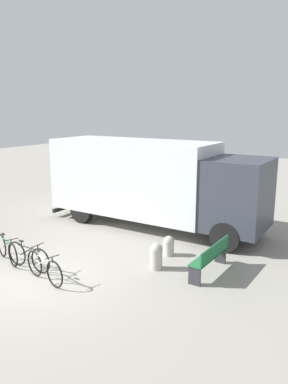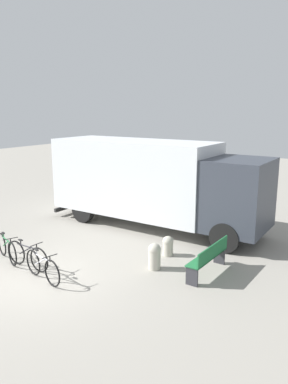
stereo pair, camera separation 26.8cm
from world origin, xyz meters
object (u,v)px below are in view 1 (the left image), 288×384
at_px(bicycle_middle, 28,256).
at_px(bicycle_far, 44,268).
at_px(delivery_truck, 151,180).
at_px(bollard_far_bench, 169,245).
at_px(bollard_near_bench, 156,255).
at_px(park_bench, 211,256).
at_px(bicycle_near, 7,249).

relative_size(bicycle_middle, bicycle_far, 1.02).
bearing_deg(delivery_truck, bollard_far_bench, -48.83).
xyz_separation_m(delivery_truck, bollard_near_bench, (2.18, -3.43, -1.43)).
height_order(park_bench, bollard_near_bench, park_bench).
bearing_deg(bollard_far_bench, delivery_truck, 130.79).
height_order(park_bench, bicycle_near, park_bench).
xyz_separation_m(bollard_near_bench, bollard_far_bench, (-0.18, 1.11, -0.08)).
distance_m(delivery_truck, bicycle_far, 5.88).
xyz_separation_m(delivery_truck, park_bench, (3.65, -2.93, -1.32)).
distance_m(park_bench, bicycle_near, 6.06).
height_order(bicycle_near, bicycle_middle, same).
bearing_deg(bollard_near_bench, park_bench, 18.78).
xyz_separation_m(bicycle_far, bollard_near_bench, (2.15, 2.26, 0.03)).
bearing_deg(bollard_near_bench, bicycle_middle, -148.29).
bearing_deg(bollard_far_bench, bollard_near_bench, -80.99).
distance_m(park_bench, bicycle_middle, 5.20).
relative_size(delivery_truck, bollard_far_bench, 13.62).
relative_size(park_bench, bicycle_near, 1.14).
xyz_separation_m(delivery_truck, bicycle_middle, (-0.94, -5.36, -1.46)).
relative_size(delivery_truck, bicycle_far, 5.11).
height_order(delivery_truck, park_bench, delivery_truck).
bearing_deg(bollard_far_bench, bicycle_middle, -134.16).
xyz_separation_m(bicycle_near, bicycle_far, (1.95, -0.38, 0.00)).
height_order(bicycle_middle, bollard_near_bench, bicycle_middle).
bearing_deg(bicycle_far, park_bench, 50.01).
height_order(delivery_truck, bollard_near_bench, delivery_truck).
height_order(bicycle_middle, bollard_far_bench, bicycle_middle).
relative_size(bicycle_near, bicycle_middle, 0.95).
height_order(bicycle_middle, bicycle_far, same).
height_order(bicycle_far, bollard_far_bench, bicycle_far).
bearing_deg(bicycle_near, bollard_far_bench, 57.68).
bearing_deg(park_bench, bicycle_far, 129.47).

